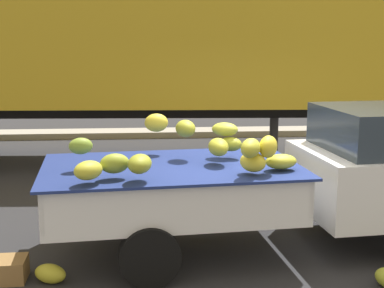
{
  "coord_description": "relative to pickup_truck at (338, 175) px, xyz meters",
  "views": [
    {
      "loc": [
        -1.44,
        -6.26,
        2.5
      ],
      "look_at": [
        -0.93,
        0.4,
        1.22
      ],
      "focal_mm": 50.53,
      "sensor_mm": 36.0,
      "label": 1
    }
  ],
  "objects": [
    {
      "name": "curb_strip",
      "position": [
        -0.83,
        7.91,
        -0.81
      ],
      "size": [
        80.0,
        0.8,
        0.16
      ],
      "primitive_type": "cube",
      "color": "gray",
      "rests_on": "ground"
    },
    {
      "name": "produce_crate",
      "position": [
        -3.88,
        -0.77,
        -0.77
      ],
      "size": [
        0.53,
        0.38,
        0.24
      ],
      "primitive_type": "cube",
      "rotation": [
        0.0,
        0.0,
        0.04
      ],
      "color": "olive",
      "rests_on": "ground"
    },
    {
      "name": "semi_trailer",
      "position": [
        -3.09,
        4.83,
        1.65
      ],
      "size": [
        12.12,
        3.19,
        3.95
      ],
      "rotation": [
        0.0,
        0.0,
        -0.05
      ],
      "color": "gold",
      "rests_on": "ground"
    },
    {
      "name": "fallen_banana_bunch_near_tailgate",
      "position": [
        -3.35,
        -0.87,
        -0.79
      ],
      "size": [
        0.41,
        0.34,
        0.2
      ],
      "primitive_type": "ellipsoid",
      "rotation": [
        0.0,
        0.0,
        5.86
      ],
      "color": "gold",
      "rests_on": "ground"
    },
    {
      "name": "pickup_truck",
      "position": [
        0.0,
        0.0,
        0.0
      ],
      "size": [
        5.34,
        2.21,
        1.7
      ],
      "rotation": [
        0.0,
        0.0,
        0.1
      ],
      "color": "white",
      "rests_on": "ground"
    },
    {
      "name": "ground",
      "position": [
        -0.83,
        0.0,
        -0.89
      ],
      "size": [
        220.0,
        220.0,
        0.0
      ],
      "primitive_type": "plane",
      "color": "#28282B"
    }
  ]
}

